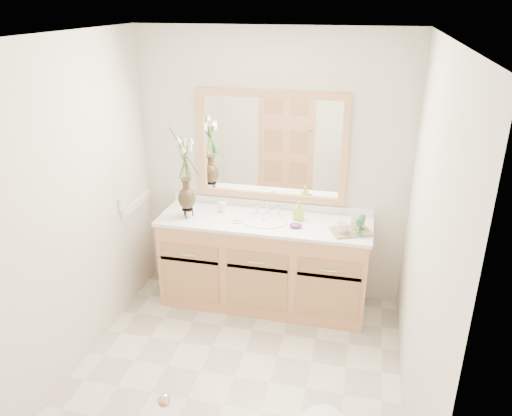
% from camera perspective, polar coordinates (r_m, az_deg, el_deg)
% --- Properties ---
extents(floor, '(2.60, 2.60, 0.00)m').
position_cam_1_polar(floor, '(3.92, -2.44, -18.68)').
color(floor, beige).
rests_on(floor, ground).
extents(ceiling, '(2.40, 2.60, 0.02)m').
position_cam_1_polar(ceiling, '(2.93, -3.26, 19.00)').
color(ceiling, white).
rests_on(ceiling, wall_back).
extents(wall_back, '(2.40, 0.02, 2.40)m').
position_cam_1_polar(wall_back, '(4.42, 1.76, 4.48)').
color(wall_back, beige).
rests_on(wall_back, floor).
extents(wall_front, '(2.40, 0.02, 2.40)m').
position_cam_1_polar(wall_front, '(2.22, -12.28, -16.91)').
color(wall_front, beige).
rests_on(wall_front, floor).
extents(wall_left, '(0.02, 2.60, 2.40)m').
position_cam_1_polar(wall_left, '(3.73, -20.83, -0.68)').
color(wall_left, beige).
rests_on(wall_left, floor).
extents(wall_right, '(0.02, 2.60, 2.40)m').
position_cam_1_polar(wall_right, '(3.17, 18.70, -4.63)').
color(wall_right, beige).
rests_on(wall_right, floor).
extents(vanity, '(1.80, 0.55, 0.80)m').
position_cam_1_polar(vanity, '(4.49, 0.91, -6.40)').
color(vanity, tan).
rests_on(vanity, floor).
extents(counter, '(1.84, 0.57, 0.03)m').
position_cam_1_polar(counter, '(4.30, 0.95, -1.57)').
color(counter, white).
rests_on(counter, vanity).
extents(sink, '(0.38, 0.34, 0.23)m').
position_cam_1_polar(sink, '(4.30, 0.89, -2.14)').
color(sink, white).
rests_on(sink, counter).
extents(mirror, '(1.32, 0.04, 0.97)m').
position_cam_1_polar(mirror, '(4.34, 1.74, 6.95)').
color(mirror, white).
rests_on(mirror, wall_back).
extents(switch_plate, '(0.02, 0.12, 0.12)m').
position_cam_1_polar(switch_plate, '(4.41, -15.00, 0.56)').
color(switch_plate, white).
rests_on(switch_plate, wall_left).
extents(door, '(0.80, 0.03, 2.00)m').
position_cam_1_polar(door, '(2.48, -18.39, -18.76)').
color(door, tan).
rests_on(door, floor).
extents(flower_vase, '(0.18, 0.18, 0.73)m').
position_cam_1_polar(flower_vase, '(4.23, -8.14, 5.14)').
color(flower_vase, black).
rests_on(flower_vase, counter).
extents(tumbler, '(0.07, 0.07, 0.09)m').
position_cam_1_polar(tumbler, '(4.45, -3.85, 0.08)').
color(tumbler, white).
rests_on(tumbler, counter).
extents(soap_dish, '(0.09, 0.09, 0.03)m').
position_cam_1_polar(soap_dish, '(4.26, -2.17, -1.49)').
color(soap_dish, white).
rests_on(soap_dish, counter).
extents(soap_bottle, '(0.08, 0.09, 0.15)m').
position_cam_1_polar(soap_bottle, '(4.29, 4.92, -0.42)').
color(soap_bottle, '#9AD331').
rests_on(soap_bottle, counter).
extents(purple_dish, '(0.13, 0.12, 0.04)m').
position_cam_1_polar(purple_dish, '(4.16, 4.57, -1.99)').
color(purple_dish, '#58256F').
rests_on(purple_dish, counter).
extents(tray, '(0.37, 0.31, 0.02)m').
position_cam_1_polar(tray, '(4.14, 10.83, -2.68)').
color(tray, olive).
rests_on(tray, counter).
extents(mug_left, '(0.10, 0.09, 0.10)m').
position_cam_1_polar(mug_left, '(4.08, 9.81, -2.15)').
color(mug_left, white).
rests_on(mug_left, tray).
extents(mug_right, '(0.12, 0.11, 0.10)m').
position_cam_1_polar(mug_right, '(4.16, 11.31, -1.74)').
color(mug_right, white).
rests_on(mug_right, tray).
extents(goblet_front, '(0.07, 0.07, 0.16)m').
position_cam_1_polar(goblet_front, '(4.04, 11.82, -1.64)').
color(goblet_front, '#226732').
rests_on(goblet_front, tray).
extents(goblet_back, '(0.06, 0.06, 0.13)m').
position_cam_1_polar(goblet_back, '(4.16, 12.02, -1.21)').
color(goblet_back, '#226732').
rests_on(goblet_back, tray).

